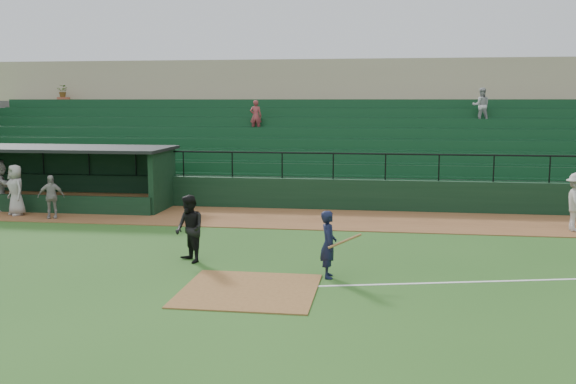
# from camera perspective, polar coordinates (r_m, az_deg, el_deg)

# --- Properties ---
(ground) EXTENTS (90.00, 90.00, 0.00)m
(ground) POSITION_cam_1_polar(r_m,az_deg,el_deg) (15.70, -2.69, -7.61)
(ground) COLOR #26521A
(ground) RESTS_ON ground
(warning_track) EXTENTS (40.00, 4.00, 0.03)m
(warning_track) POSITION_cam_1_polar(r_m,az_deg,el_deg) (23.40, 1.07, -2.34)
(warning_track) COLOR brown
(warning_track) RESTS_ON ground
(home_plate_dirt) EXTENTS (3.00, 3.00, 0.03)m
(home_plate_dirt) POSITION_cam_1_polar(r_m,az_deg,el_deg) (14.75, -3.45, -8.58)
(home_plate_dirt) COLOR brown
(home_plate_dirt) RESTS_ON ground
(stadium_structure) EXTENTS (38.00, 13.08, 6.40)m
(stadium_structure) POSITION_cam_1_polar(r_m,az_deg,el_deg) (31.49, 3.06, 4.52)
(stadium_structure) COLOR black
(stadium_structure) RESTS_ON ground
(dugout) EXTENTS (8.90, 3.20, 2.42)m
(dugout) POSITION_cam_1_polar(r_m,az_deg,el_deg) (27.64, -18.96, 1.58)
(dugout) COLOR black
(dugout) RESTS_ON ground
(batter_at_plate) EXTENTS (1.03, 0.69, 1.63)m
(batter_at_plate) POSITION_cam_1_polar(r_m,az_deg,el_deg) (15.64, 3.57, -4.59)
(batter_at_plate) COLOR black
(batter_at_plate) RESTS_ON ground
(umpire) EXTENTS (1.08, 1.09, 1.78)m
(umpire) POSITION_cam_1_polar(r_m,az_deg,el_deg) (17.27, -8.62, -3.21)
(umpire) COLOR black
(umpire) RESTS_ON ground
(runner) EXTENTS (0.76, 1.26, 1.90)m
(runner) POSITION_cam_1_polar(r_m,az_deg,el_deg) (22.93, 23.93, -0.80)
(runner) COLOR #ADA8A2
(runner) RESTS_ON warning_track
(dugout_player_a) EXTENTS (0.99, 0.68, 1.56)m
(dugout_player_a) POSITION_cam_1_polar(r_m,az_deg,el_deg) (24.79, -20.04, -0.38)
(dugout_player_a) COLOR gray
(dugout_player_a) RESTS_ON warning_track
(dugout_player_b) EXTENTS (1.08, 1.02, 1.86)m
(dugout_player_b) POSITION_cam_1_polar(r_m,az_deg,el_deg) (25.92, -22.72, 0.16)
(dugout_player_b) COLOR #A19C96
(dugout_player_b) RESTS_ON warning_track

